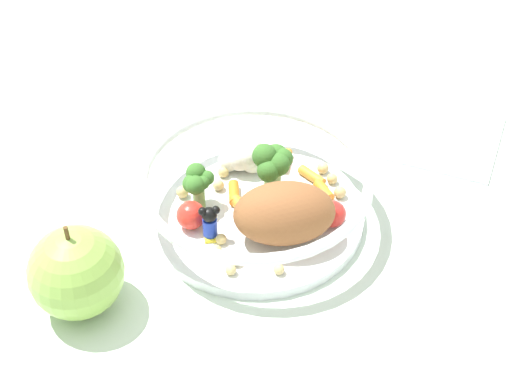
# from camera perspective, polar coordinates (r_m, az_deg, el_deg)

# --- Properties ---
(ground_plane) EXTENTS (2.40, 2.40, 0.00)m
(ground_plane) POSITION_cam_1_polar(r_m,az_deg,el_deg) (0.70, 0.46, -2.09)
(ground_plane) COLOR silver
(food_container) EXTENTS (0.21, 0.21, 0.07)m
(food_container) POSITION_cam_1_polar(r_m,az_deg,el_deg) (0.68, 0.32, -0.06)
(food_container) COLOR white
(food_container) RESTS_ON ground_plane
(loose_apple) EXTENTS (0.08, 0.08, 0.09)m
(loose_apple) POSITION_cam_1_polar(r_m,az_deg,el_deg) (0.61, -13.65, -6.02)
(loose_apple) COLOR #8CB74C
(loose_apple) RESTS_ON ground_plane
(folded_napkin) EXTENTS (0.13, 0.15, 0.01)m
(folded_napkin) POSITION_cam_1_polar(r_m,az_deg,el_deg) (0.81, 13.23, 4.51)
(folded_napkin) COLOR white
(folded_napkin) RESTS_ON ground_plane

